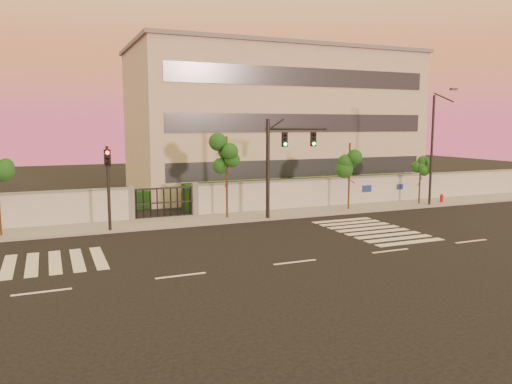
# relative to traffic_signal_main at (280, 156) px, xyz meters

# --- Properties ---
(ground) EXTENTS (120.00, 120.00, 0.00)m
(ground) POSITION_rel_traffic_signal_main_xyz_m (-3.60, -9.16, -3.93)
(ground) COLOR black
(ground) RESTS_ON ground
(sidewalk) EXTENTS (60.00, 3.00, 0.15)m
(sidewalk) POSITION_rel_traffic_signal_main_xyz_m (-3.60, 1.34, -3.85)
(sidewalk) COLOR gray
(sidewalk) RESTS_ON ground
(perimeter_wall) EXTENTS (60.00, 0.36, 2.20)m
(perimeter_wall) POSITION_rel_traffic_signal_main_xyz_m (-3.50, 2.84, -2.86)
(perimeter_wall) COLOR #ADB0B4
(perimeter_wall) RESTS_ON ground
(hedge_row) EXTENTS (41.00, 4.25, 1.80)m
(hedge_row) POSITION_rel_traffic_signal_main_xyz_m (-2.44, 5.58, -3.11)
(hedge_row) COLOR black
(hedge_row) RESTS_ON ground
(institutional_building) EXTENTS (24.40, 12.40, 12.25)m
(institutional_building) POSITION_rel_traffic_signal_main_xyz_m (5.40, 12.83, 2.23)
(institutional_building) COLOR #BEB5A1
(institutional_building) RESTS_ON ground
(road_markings) EXTENTS (57.00, 7.62, 0.02)m
(road_markings) POSITION_rel_traffic_signal_main_xyz_m (-5.18, -5.40, -3.92)
(road_markings) COLOR silver
(road_markings) RESTS_ON ground
(street_tree_d) EXTENTS (1.61, 1.28, 5.16)m
(street_tree_d) POSITION_rel_traffic_signal_main_xyz_m (-3.03, 1.14, -0.13)
(street_tree_d) COLOR #382314
(street_tree_d) RESTS_ON ground
(street_tree_e) EXTENTS (1.58, 1.26, 4.66)m
(street_tree_e) POSITION_rel_traffic_signal_main_xyz_m (5.70, 0.94, -0.50)
(street_tree_e) COLOR #382314
(street_tree_e) RESTS_ON ground
(street_tree_f) EXTENTS (1.41, 1.13, 3.57)m
(street_tree_f) POSITION_rel_traffic_signal_main_xyz_m (11.86, 1.04, -1.29)
(street_tree_f) COLOR #382314
(street_tree_f) RESTS_ON ground
(traffic_signal_main) EXTENTS (3.85, 1.41, 6.21)m
(traffic_signal_main) POSITION_rel_traffic_signal_main_xyz_m (0.00, 0.00, 0.00)
(traffic_signal_main) COLOR black
(traffic_signal_main) RESTS_ON ground
(traffic_signal_secondary) EXTENTS (0.37, 0.35, 4.73)m
(traffic_signal_secondary) POSITION_rel_traffic_signal_main_xyz_m (-10.21, -0.00, -0.92)
(traffic_signal_secondary) COLOR black
(traffic_signal_secondary) RESTS_ON ground
(streetlight_east) EXTENTS (0.50, 2.00, 8.30)m
(streetlight_east) POSITION_rel_traffic_signal_main_xyz_m (12.13, 0.10, 0.56)
(streetlight_east) COLOR black
(streetlight_east) RESTS_ON ground
(fire_hydrant) EXTENTS (0.30, 0.28, 0.76)m
(fire_hydrant) POSITION_rel_traffic_signal_main_xyz_m (13.78, 0.83, -3.55)
(fire_hydrant) COLOR #B30D0B
(fire_hydrant) RESTS_ON ground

